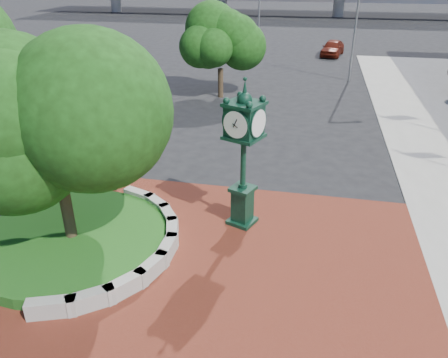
% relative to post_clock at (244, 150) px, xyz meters
% --- Properties ---
extents(ground, '(200.00, 200.00, 0.00)m').
position_rel_post_clock_xyz_m(ground, '(-0.13, -2.44, -2.79)').
color(ground, black).
rests_on(ground, ground).
extents(plaza, '(12.00, 12.00, 0.04)m').
position_rel_post_clock_xyz_m(plaza, '(-0.13, -3.44, -2.77)').
color(plaza, maroon).
rests_on(plaza, ground).
extents(planter_wall, '(2.96, 6.77, 0.54)m').
position_rel_post_clock_xyz_m(planter_wall, '(-2.83, -2.44, -2.52)').
color(planter_wall, '#9E9B93').
rests_on(planter_wall, ground).
extents(grass_bed, '(6.10, 6.10, 0.40)m').
position_rel_post_clock_xyz_m(grass_bed, '(-5.13, -2.44, -2.59)').
color(grass_bed, '#1C4D16').
rests_on(grass_bed, ground).
extents(tree_planter, '(5.20, 5.20, 6.33)m').
position_rel_post_clock_xyz_m(tree_planter, '(-5.13, -2.44, 0.94)').
color(tree_planter, '#38281C').
rests_on(tree_planter, ground).
extents(tree_street, '(4.40, 4.40, 5.45)m').
position_rel_post_clock_xyz_m(tree_street, '(-4.13, 15.56, 0.45)').
color(tree_street, '#38281C').
rests_on(tree_street, ground).
extents(post_clock, '(1.31, 1.31, 5.08)m').
position_rel_post_clock_xyz_m(post_clock, '(0.00, 0.00, 0.00)').
color(post_clock, black).
rests_on(post_clock, ground).
extents(parked_car, '(2.61, 4.68, 1.50)m').
position_rel_post_clock_xyz_m(parked_car, '(3.49, 32.14, -2.04)').
color(parked_car, '#5D190D').
rests_on(parked_car, ground).
extents(street_lamp_near, '(1.95, 0.65, 8.83)m').
position_rel_post_clock_xyz_m(street_lamp_near, '(4.84, 22.11, 2.39)').
color(street_lamp_near, slate).
rests_on(street_lamp_near, ground).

